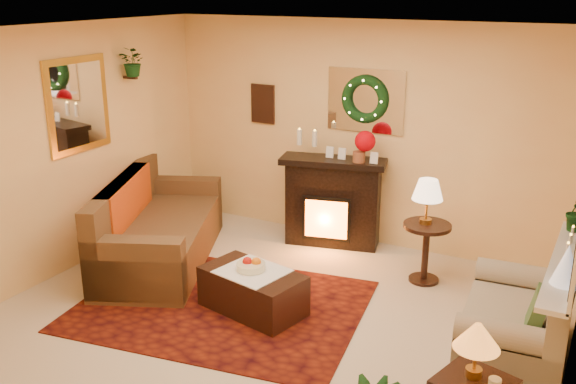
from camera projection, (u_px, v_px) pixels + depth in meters
The scene contains 25 objects.
floor at pixel (270, 320), 5.93m from camera, with size 5.00×5.00×0.00m, color beige.
ceiling at pixel (268, 32), 5.12m from camera, with size 5.00×5.00×0.00m, color white.
wall_back at pixel (365, 135), 7.42m from camera, with size 5.00×5.00×0.00m, color #EFD88C.
wall_front at pixel (74, 292), 3.64m from camera, with size 5.00×5.00×0.00m, color #EFD88C.
wall_left at pixel (59, 152), 6.64m from camera, with size 4.50×4.50×0.00m, color #EFD88C.
area_rug at pixel (221, 306), 6.19m from camera, with size 2.66×2.00×0.01m, color maroon.
sofa at pixel (161, 225), 7.07m from camera, with size 0.97×2.21×0.95m, color brown.
red_throw at pixel (168, 218), 7.21m from camera, with size 0.85×1.38×0.02m, color red.
fireplace at pixel (333, 200), 7.52m from camera, with size 1.08×0.34×0.99m, color black.
poinsettia at pixel (365, 141), 7.11m from camera, with size 0.23×0.23×0.23m, color #BB000A.
mantel_candle_a at pixel (299, 137), 7.48m from camera, with size 0.06×0.06×0.18m, color beige.
mantel_candle_b at pixel (315, 139), 7.40m from camera, with size 0.06×0.06×0.18m, color silver.
mantel_mirror at pixel (366, 101), 7.28m from camera, with size 0.92×0.02×0.72m, color white.
wreath at pixel (364, 99), 7.24m from camera, with size 0.55×0.55×0.11m, color #194719.
wall_art at pixel (263, 104), 7.92m from camera, with size 0.32×0.03×0.48m, color #381E11.
gold_mirror at pixel (78, 105), 6.75m from camera, with size 0.03×0.84×1.00m, color gold.
hanging_plant at pixel (134, 76), 7.24m from camera, with size 0.33×0.28×0.36m, color #194719.
loveseat at pixel (515, 309), 5.27m from camera, with size 0.78×1.35×0.78m, color gray.
window_sill at pixel (566, 263), 5.06m from camera, with size 0.22×1.86×0.04m, color white.
mini_tree at pixel (567, 265), 4.61m from camera, with size 0.21×0.21×0.32m, color white.
side_table_round at pixel (425, 252), 6.62m from camera, with size 0.49×0.49×0.64m, color #331A0E.
lamp_cream at pixel (427, 201), 6.47m from camera, with size 0.31×0.31×0.48m, color #FFD9AD.
lamp_tiffany at pixel (476, 349), 4.10m from camera, with size 0.30×0.30×0.44m, color gold.
coffee_table at pixel (253, 291), 6.04m from camera, with size 0.97×0.53×0.41m, color black.
fruit_bowl at pixel (251, 266), 5.99m from camera, with size 0.27×0.27×0.06m, color #F3F1C5.
Camera 1 is at (2.62, -4.58, 2.97)m, focal length 40.00 mm.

